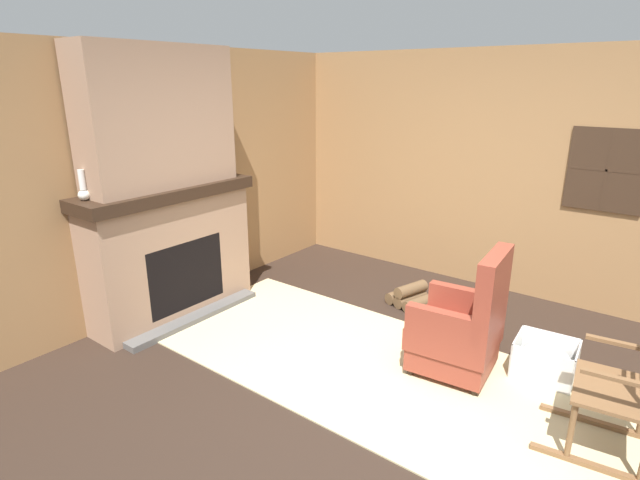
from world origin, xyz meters
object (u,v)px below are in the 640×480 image
object	(u,v)px
rocking_chair	(621,395)
firewood_stack	(411,297)
storage_case	(196,173)
laundry_basket	(545,359)
armchair	(461,330)
oil_lamp_vase	(83,190)

from	to	relation	value
rocking_chair	firewood_stack	bearing A→B (deg)	-37.15
rocking_chair	firewood_stack	xyz separation A→B (m)	(-2.01, 1.17, -0.32)
firewood_stack	storage_case	size ratio (longest dim) A/B	2.17
laundry_basket	storage_case	xyz separation A→B (m)	(-3.28, -0.64, 1.19)
laundry_basket	armchair	bearing A→B (deg)	-146.26
laundry_basket	oil_lamp_vase	world-z (taller)	oil_lamp_vase
firewood_stack	laundry_basket	size ratio (longest dim) A/B	0.98
armchair	laundry_basket	xyz separation A→B (m)	(0.55, 0.37, -0.23)
armchair	rocking_chair	distance (m)	1.15
armchair	firewood_stack	bearing A→B (deg)	-50.86
firewood_stack	storage_case	distance (m)	2.51
armchair	laundry_basket	distance (m)	0.70
laundry_basket	storage_case	distance (m)	3.55
rocking_chair	oil_lamp_vase	world-z (taller)	oil_lamp_vase
armchair	oil_lamp_vase	distance (m)	3.23
laundry_basket	oil_lamp_vase	size ratio (longest dim) A/B	1.87
laundry_basket	storage_case	bearing A→B (deg)	-168.89
armchair	laundry_basket	bearing A→B (deg)	-151.78
armchair	rocking_chair	bearing A→B (deg)	161.18
firewood_stack	oil_lamp_vase	bearing A→B (deg)	-128.08
armchair	oil_lamp_vase	world-z (taller)	oil_lamp_vase
armchair	oil_lamp_vase	size ratio (longest dim) A/B	4.10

